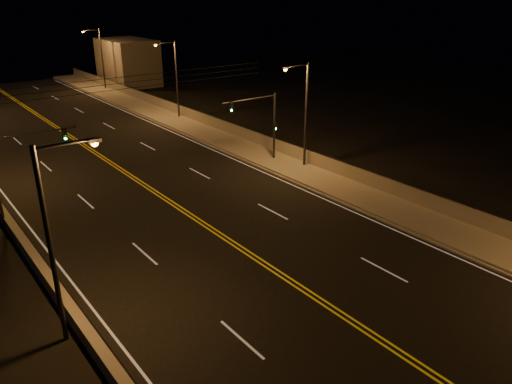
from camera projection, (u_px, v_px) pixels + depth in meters
road at (209, 228)px, 30.01m from camera, size 18.00×120.00×0.02m
sidewalk at (336, 185)px, 36.03m from camera, size 3.60×120.00×0.30m
curb at (317, 192)px, 35.01m from camera, size 0.14×120.00×0.15m
parapet_wall at (352, 172)px, 36.72m from camera, size 0.30×120.00×1.00m
jersey_barrier at (45, 274)px, 24.48m from camera, size 0.45×120.00×0.76m
distant_building_right at (128, 62)px, 73.18m from camera, size 6.00×10.00×6.46m
parapet_rail at (352, 165)px, 36.51m from camera, size 0.06×120.00×0.06m
lane_markings at (210, 228)px, 29.95m from camera, size 17.32×116.00×0.00m
streetlight_1 at (303, 109)px, 37.91m from camera, size 2.55×0.28×8.31m
streetlight_2 at (174, 75)px, 52.71m from camera, size 2.55×0.28×8.31m
streetlight_3 at (100, 55)px, 67.98m from camera, size 2.55×0.28×8.31m
streetlight_4 at (56, 231)px, 18.91m from camera, size 2.55×0.28×8.31m
traffic_signal_right at (264, 120)px, 39.58m from camera, size 5.11×0.31×5.70m
traffic_signal_left at (13, 168)px, 29.05m from camera, size 5.11×0.31×5.70m
overhead_wires at (131, 82)px, 34.17m from camera, size 22.00×0.03×0.83m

